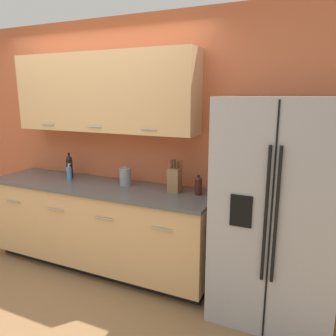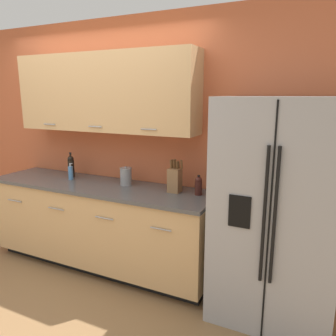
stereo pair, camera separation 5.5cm
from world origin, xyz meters
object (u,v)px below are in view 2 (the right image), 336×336
object	(u,v)px
soap_dispenser	(71,173)
wine_bottle	(71,166)
oil_bottle	(198,185)
knife_block	(175,179)
refrigerator	(276,212)
steel_canister	(126,176)

from	to	relation	value
soap_dispenser	wine_bottle	bearing A→B (deg)	127.60
soap_dispenser	oil_bottle	size ratio (longest dim) A/B	0.98
knife_block	soap_dispenser	distance (m)	1.23
wine_bottle	soap_dispenser	distance (m)	0.12
refrigerator	oil_bottle	size ratio (longest dim) A/B	9.66
soap_dispenser	oil_bottle	distance (m)	1.47
refrigerator	knife_block	world-z (taller)	refrigerator
refrigerator	steel_canister	size ratio (longest dim) A/B	9.29
knife_block	wine_bottle	world-z (taller)	knife_block
steel_canister	oil_bottle	bearing A→B (deg)	-0.50
wine_bottle	soap_dispenser	size ratio (longest dim) A/B	1.52
wine_bottle	steel_canister	size ratio (longest dim) A/B	1.43
steel_canister	refrigerator	bearing A→B (deg)	-5.58
refrigerator	wine_bottle	xyz separation A→B (m)	(-2.25, 0.16, 0.14)
wine_bottle	refrigerator	bearing A→B (deg)	-4.14
refrigerator	wine_bottle	size ratio (longest dim) A/B	6.48
wine_bottle	oil_bottle	bearing A→B (deg)	-0.82
wine_bottle	soap_dispenser	xyz separation A→B (m)	(0.07, -0.09, -0.05)
wine_bottle	steel_canister	world-z (taller)	wine_bottle
oil_bottle	steel_canister	xyz separation A→B (m)	(-0.80, 0.01, -0.00)
knife_block	soap_dispenser	size ratio (longest dim) A/B	1.75
oil_bottle	steel_canister	world-z (taller)	steel_canister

